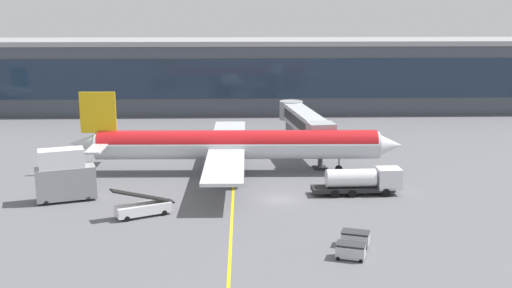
% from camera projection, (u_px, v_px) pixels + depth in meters
% --- Properties ---
extents(ground_plane, '(700.00, 700.00, 0.00)m').
position_uv_depth(ground_plane, '(279.00, 199.00, 74.30)').
color(ground_plane, slate).
extents(apron_lead_in_line, '(1.25, 80.00, 0.01)m').
position_uv_depth(apron_lead_in_line, '(233.00, 195.00, 76.07)').
color(apron_lead_in_line, yellow).
rests_on(apron_lead_in_line, ground_plane).
extents(terminal_building, '(214.42, 16.79, 15.25)m').
position_uv_depth(terminal_building, '(275.00, 75.00, 134.29)').
color(terminal_building, '#424751').
rests_on(terminal_building, ground_plane).
extents(main_airliner, '(45.50, 36.21, 11.25)m').
position_uv_depth(main_airliner, '(236.00, 145.00, 84.94)').
color(main_airliner, silver).
rests_on(main_airliner, ground_plane).
extents(jet_bridge, '(6.45, 22.81, 6.68)m').
position_uv_depth(jet_bridge, '(304.00, 121.00, 96.61)').
color(jet_bridge, '#B2B7BC').
rests_on(jet_bridge, ground_plane).
extents(fuel_tanker, '(10.88, 2.99, 3.25)m').
position_uv_depth(fuel_tanker, '(362.00, 181.00, 75.82)').
color(fuel_tanker, '#232326').
rests_on(fuel_tanker, ground_plane).
extents(catering_lift, '(7.24, 4.48, 6.30)m').
position_uv_depth(catering_lift, '(65.00, 176.00, 73.03)').
color(catering_lift, gray).
rests_on(catering_lift, ground_plane).
extents(belt_loader, '(6.78, 4.33, 3.49)m').
position_uv_depth(belt_loader, '(143.00, 207.00, 68.20)').
color(belt_loader, white).
rests_on(belt_loader, ground_plane).
extents(baggage_cart_0, '(3.00, 2.30, 1.48)m').
position_uv_depth(baggage_cart_0, '(351.00, 251.00, 56.87)').
color(baggage_cart_0, '#B2B7BC').
rests_on(baggage_cart_0, ground_plane).
extents(baggage_cart_1, '(3.00, 2.30, 1.48)m').
position_uv_depth(baggage_cart_1, '(355.00, 238.00, 59.86)').
color(baggage_cart_1, '#B2B7BC').
rests_on(baggage_cart_1, ground_plane).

